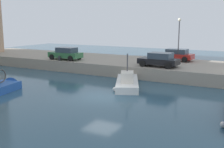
{
  "coord_description": "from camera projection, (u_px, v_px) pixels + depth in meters",
  "views": [
    {
      "loc": [
        -17.44,
        -10.28,
        5.56
      ],
      "look_at": [
        2.95,
        0.72,
        1.2
      ],
      "focal_mm": 44.09,
      "sensor_mm": 36.0,
      "label": 1
    }
  ],
  "objects": [
    {
      "name": "mooring_bollard_north",
      "position": [
        59.0,
        58.0,
        31.66
      ],
      "size": [
        0.28,
        0.28,
        0.55
      ],
      "primitive_type": "cylinder",
      "color": "#2D2D33",
      "rests_on": "quay_wall"
    },
    {
      "name": "water_surface",
      "position": [
        102.0,
        97.0,
        20.91
      ],
      "size": [
        80.0,
        80.0,
        0.0
      ],
      "primitive_type": "plane",
      "color": "#2D5166",
      "rests_on": "ground"
    },
    {
      "name": "fishing_boat_white",
      "position": [
        127.0,
        84.0,
        24.59
      ],
      "size": [
        6.77,
        4.37,
        3.79
      ],
      "color": "white",
      "rests_on": "ground"
    },
    {
      "name": "parked_car_black",
      "position": [
        159.0,
        60.0,
        27.36
      ],
      "size": [
        2.2,
        4.03,
        1.41
      ],
      "color": "black",
      "rests_on": "quay_wall"
    },
    {
      "name": "parked_car_green",
      "position": [
        66.0,
        53.0,
        32.52
      ],
      "size": [
        1.93,
        4.08,
        1.46
      ],
      "color": "#387547",
      "rests_on": "quay_wall"
    },
    {
      "name": "quay_streetlamp",
      "position": [
        179.0,
        33.0,
        30.28
      ],
      "size": [
        0.36,
        0.36,
        4.83
      ],
      "color": "#38383D",
      "rests_on": "quay_wall"
    },
    {
      "name": "parked_car_red",
      "position": [
        176.0,
        55.0,
        31.63
      ],
      "size": [
        2.14,
        4.16,
        1.38
      ],
      "color": "red",
      "rests_on": "quay_wall"
    },
    {
      "name": "quay_wall",
      "position": [
        154.0,
        67.0,
        30.75
      ],
      "size": [
        9.0,
        56.0,
        1.2
      ],
      "primitive_type": "cube",
      "color": "#9E9384",
      "rests_on": "ground"
    }
  ]
}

